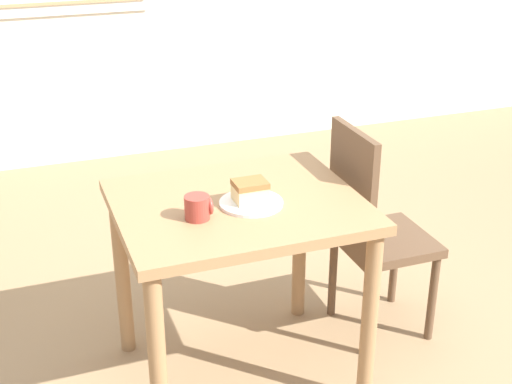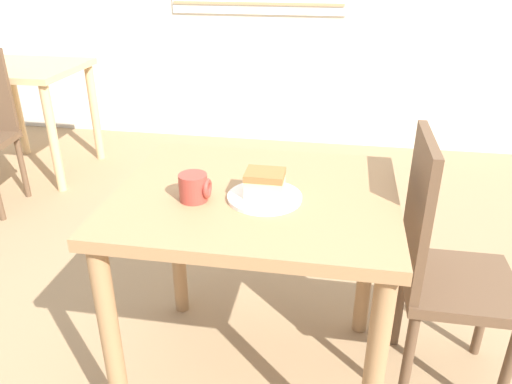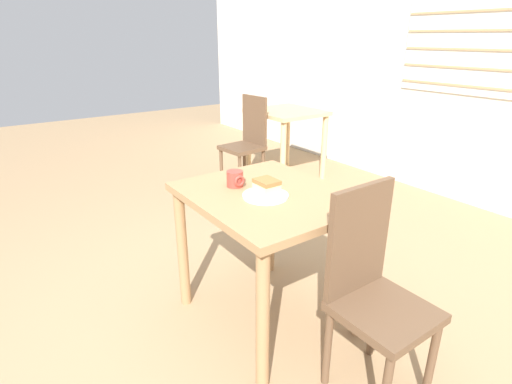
% 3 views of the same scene
% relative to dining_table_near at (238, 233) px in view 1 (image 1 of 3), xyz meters
% --- Properties ---
extents(dining_table_near, '(0.88, 0.74, 0.77)m').
position_rel_dining_table_near_xyz_m(dining_table_near, '(0.00, 0.00, 0.00)').
color(dining_table_near, '#9E754C').
rests_on(dining_table_near, ground_plane).
extents(chair_near_window, '(0.38, 0.38, 0.95)m').
position_rel_dining_table_near_xyz_m(chair_near_window, '(0.62, 0.10, -0.14)').
color(chair_near_window, brown).
rests_on(chair_near_window, ground_plane).
extents(plate, '(0.23, 0.23, 0.01)m').
position_rel_dining_table_near_xyz_m(plate, '(0.04, -0.04, 0.14)').
color(plate, white).
rests_on(plate, dining_table_near).
extents(cake_slice, '(0.12, 0.10, 0.08)m').
position_rel_dining_table_near_xyz_m(cake_slice, '(0.03, -0.04, 0.18)').
color(cake_slice, '#E5CC89').
rests_on(cake_slice, plate).
extents(coffee_mug, '(0.09, 0.09, 0.08)m').
position_rel_dining_table_near_xyz_m(coffee_mug, '(-0.17, -0.09, 0.17)').
color(coffee_mug, '#9E382D').
rests_on(coffee_mug, dining_table_near).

